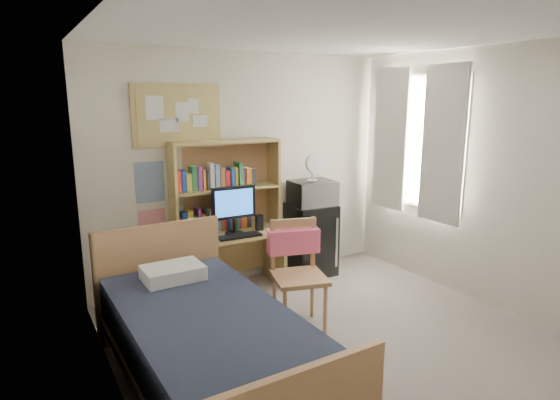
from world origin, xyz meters
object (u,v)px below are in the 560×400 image
mini_fridge (311,239)px  speaker_left (207,229)px  speaker_right (259,223)px  bulletin_board (177,115)px  monitor (234,210)px  desk_fan (313,168)px  bed (210,353)px  desk_chair (299,277)px  microwave (312,193)px  desk (233,262)px

mini_fridge → speaker_left: bearing=-172.9°
speaker_right → bulletin_board: bearing=156.7°
monitor → desk_fan: size_ratio=1.74×
bed → speaker_left: (0.60, 1.53, 0.46)m
mini_fridge → speaker_right: (-0.75, -0.10, 0.33)m
bed → monitor: (0.90, 1.52, 0.63)m
speaker_right → desk_chair: bearing=-95.6°
speaker_right → microwave: size_ratio=0.34×
speaker_left → microwave: 1.37m
desk → bed: size_ratio=0.49×
monitor → bulletin_board: bearing=144.7°
bulletin_board → mini_fridge: 2.13m
speaker_right → desk_fan: 0.92m
speaker_left → desk_chair: bearing=-64.2°
desk → desk_fan: (1.05, 0.01, 0.96)m
bed → desk_fan: (1.95, 1.59, 0.99)m
desk_fan → bulletin_board: bearing=173.4°
bulletin_board → monitor: bulletin_board is taller
microwave → speaker_left: bearing=-173.7°
desk_chair → speaker_left: 1.17m
desk → desk_chair: (0.17, -1.10, 0.17)m
mini_fridge → desk_fan: (-0.00, -0.02, 0.87)m
desk → desk_fan: bearing=2.2°
mini_fridge → microwave: size_ratio=1.71×
mini_fridge → bed: 2.53m
bed → monitor: size_ratio=4.27×
bulletin_board → desk: bearing=-31.8°
desk_chair → speaker_right: 1.07m
desk_chair → speaker_right: (0.13, 1.03, 0.25)m
monitor → speaker_right: (0.30, -0.01, -0.17)m
desk_chair → speaker_left: desk_chair is taller
mini_fridge → speaker_left: 1.39m
desk_chair → monitor: monitor is taller
mini_fridge → speaker_right: size_ratio=4.98×
bulletin_board → desk_chair: 2.07m
mini_fridge → speaker_left: mini_fridge is taller
microwave → mini_fridge: bearing=90.0°
bed → speaker_left: size_ratio=12.49×
desk_chair → microwave: bearing=67.1°
bed → desk: bearing=59.1°
desk_chair → microwave: microwave is taller
monitor → desk_fan: bearing=5.5°
speaker_left → bulletin_board: bearing=116.8°
bed → speaker_left: 1.70m
speaker_left → monitor: bearing=-0.0°
desk → desk_chair: desk_chair is taller
desk → mini_fridge: mini_fridge is taller
monitor → desk_fan: desk_fan is taller
mini_fridge → desk: bearing=-174.7°
bulletin_board → desk_chair: (0.62, -1.38, -1.41)m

